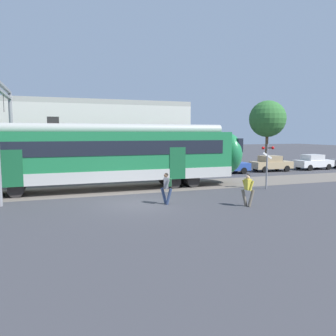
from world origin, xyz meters
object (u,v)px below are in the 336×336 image
at_px(crossing_signal, 267,159).
at_px(parked_car_tan, 271,163).
at_px(pedestrian_grey, 167,186).
at_px(parked_car_white, 313,162).
at_px(parked_car_blue, 227,165).
at_px(pedestrian_yellow, 248,188).

bearing_deg(crossing_signal, parked_car_tan, 51.82).
height_order(pedestrian_grey, parked_car_white, pedestrian_grey).
distance_m(parked_car_blue, parked_car_tan, 4.96).
relative_size(pedestrian_grey, parked_car_white, 0.41).
distance_m(pedestrian_yellow, parked_car_blue, 13.79).
xyz_separation_m(pedestrian_yellow, parked_car_white, (16.01, 12.61, -0.18)).
bearing_deg(pedestrian_yellow, parked_car_blue, 64.67).
bearing_deg(parked_car_white, crossing_signal, -144.36).
bearing_deg(crossing_signal, pedestrian_grey, -164.19).
height_order(parked_car_blue, parked_car_tan, same).
relative_size(parked_car_white, crossing_signal, 1.35).
height_order(pedestrian_yellow, parked_car_white, pedestrian_yellow).
distance_m(parked_car_white, crossing_signal, 14.73).
xyz_separation_m(pedestrian_yellow, crossing_signal, (4.08, 4.05, 1.05)).
xyz_separation_m(parked_car_blue, parked_car_tan, (4.96, 0.20, 0.00)).
bearing_deg(pedestrian_yellow, parked_car_tan, 49.41).
bearing_deg(parked_car_tan, pedestrian_grey, -143.40).
distance_m(pedestrian_grey, parked_car_white, 22.47).
xyz_separation_m(pedestrian_yellow, parked_car_tan, (10.86, 12.67, -0.18)).
distance_m(pedestrian_yellow, parked_car_white, 20.38).
height_order(parked_car_tan, crossing_signal, crossing_signal).
distance_m(pedestrian_grey, parked_car_blue, 14.33).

